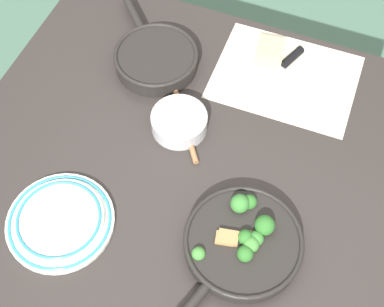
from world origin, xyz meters
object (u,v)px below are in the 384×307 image
at_px(skillet_eggs, 156,58).
at_px(grater_knife, 284,65).
at_px(cheese_block, 270,52).
at_px(prep_bowl_steel, 179,122).
at_px(dinner_plate_stack, 60,221).
at_px(skillet_broccoli, 242,242).
at_px(wooden_spoon, 176,94).

bearing_deg(skillet_eggs, grater_knife, -114.26).
relative_size(cheese_block, prep_bowl_steel, 0.58).
height_order(cheese_block, dinner_plate_stack, cheese_block).
relative_size(skillet_broccoli, grater_knife, 1.77).
xyz_separation_m(grater_knife, dinner_plate_stack, (0.36, 0.66, 0.00)).
relative_size(skillet_eggs, dinner_plate_stack, 1.25).
height_order(skillet_eggs, wooden_spoon, skillet_eggs).
bearing_deg(dinner_plate_stack, grater_knife, -118.39).
bearing_deg(wooden_spoon, cheese_block, -76.45).
relative_size(wooden_spoon, cheese_block, 3.63).
relative_size(skillet_broccoli, skillet_eggs, 1.17).
xyz_separation_m(skillet_eggs, cheese_block, (-0.29, -0.14, -0.00)).
height_order(grater_knife, prep_bowl_steel, prep_bowl_steel).
distance_m(grater_knife, cheese_block, 0.06).
bearing_deg(wooden_spoon, skillet_broccoli, -173.94).
bearing_deg(dinner_plate_stack, skillet_eggs, -91.53).
relative_size(skillet_eggs, cheese_block, 3.78).
xyz_separation_m(skillet_broccoli, grater_knife, (0.06, -0.56, -0.02)).
height_order(wooden_spoon, prep_bowl_steel, prep_bowl_steel).
height_order(grater_knife, dinner_plate_stack, dinner_plate_stack).
bearing_deg(prep_bowl_steel, dinner_plate_stack, 66.18).
bearing_deg(skillet_broccoli, cheese_block, -150.65).
xyz_separation_m(skillet_eggs, grater_knife, (-0.34, -0.13, -0.02)).
bearing_deg(grater_knife, prep_bowl_steel, -11.34).
xyz_separation_m(skillet_eggs, wooden_spoon, (-0.10, 0.08, -0.02)).
xyz_separation_m(skillet_broccoli, skillet_eggs, (0.41, -0.43, 0.00)).
height_order(skillet_broccoli, grater_knife, skillet_broccoli).
bearing_deg(grater_knife, wooden_spoon, -27.60).
bearing_deg(skillet_eggs, skillet_broccoli, 178.86).
relative_size(skillet_broccoli, dinner_plate_stack, 1.47).
bearing_deg(dinner_plate_stack, prep_bowl_steel, -113.82).
height_order(cheese_block, prep_bowl_steel, cheese_block).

